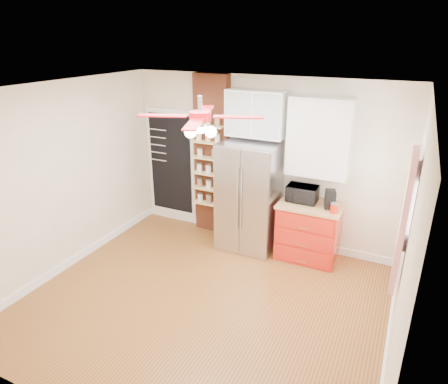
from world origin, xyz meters
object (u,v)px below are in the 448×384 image
at_px(fridge, 249,196).
at_px(red_cabinet, 308,231).
at_px(canister_left, 334,209).
at_px(pantry_jar_oats, 200,153).
at_px(ceiling_fan, 200,117).
at_px(toaster_oven, 302,194).
at_px(coffee_maker, 330,199).

bearing_deg(fridge, red_cabinet, 2.95).
bearing_deg(red_cabinet, canister_left, -23.79).
distance_m(canister_left, pantry_jar_oats, 2.35).
relative_size(ceiling_fan, pantry_jar_oats, 10.72).
height_order(red_cabinet, toaster_oven, toaster_oven).
distance_m(fridge, pantry_jar_oats, 1.11).
relative_size(toaster_oven, pantry_jar_oats, 3.46).
bearing_deg(ceiling_fan, red_cabinet, 61.29).
xyz_separation_m(fridge, toaster_oven, (0.82, 0.11, 0.15)).
height_order(fridge, red_cabinet, fridge).
bearing_deg(red_cabinet, coffee_maker, -1.68).
xyz_separation_m(ceiling_fan, toaster_oven, (0.77, 1.74, -1.40)).
relative_size(red_cabinet, toaster_oven, 2.08).
xyz_separation_m(ceiling_fan, pantry_jar_oats, (-1.00, 1.76, -0.99)).
bearing_deg(toaster_oven, ceiling_fan, -113.94).
bearing_deg(toaster_oven, red_cabinet, -19.80).
xyz_separation_m(coffee_maker, pantry_jar_oats, (-2.19, 0.09, 0.40)).
bearing_deg(toaster_oven, canister_left, -22.74).
height_order(canister_left, pantry_jar_oats, pantry_jar_oats).
bearing_deg(coffee_maker, toaster_oven, 154.93).
xyz_separation_m(toaster_oven, coffee_maker, (0.43, -0.06, 0.01)).
bearing_deg(canister_left, red_cabinet, 156.21).
bearing_deg(pantry_jar_oats, ceiling_fan, -60.51).
distance_m(coffee_maker, pantry_jar_oats, 2.23).
distance_m(red_cabinet, toaster_oven, 0.60).
relative_size(fridge, toaster_oven, 3.87).
relative_size(ceiling_fan, canister_left, 10.66).
distance_m(red_cabinet, canister_left, 0.65).
xyz_separation_m(canister_left, pantry_jar_oats, (-2.29, 0.24, 0.47)).
xyz_separation_m(red_cabinet, canister_left, (0.37, -0.16, 0.51)).
xyz_separation_m(fridge, red_cabinet, (0.97, 0.05, -0.42)).
height_order(red_cabinet, ceiling_fan, ceiling_fan).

